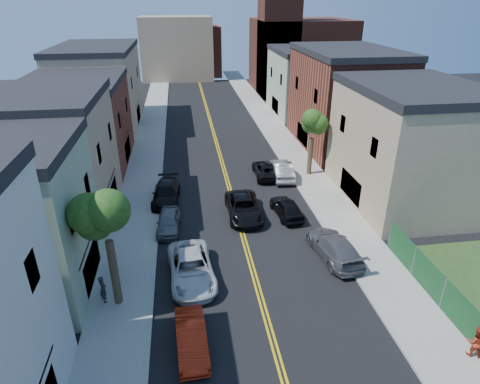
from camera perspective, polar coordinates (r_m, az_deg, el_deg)
name	(u,v)px	position (r m, az deg, el deg)	size (l,w,h in m)	color
sidewalk_left	(147,147)	(47.20, -12.90, 6.13)	(3.20, 100.00, 0.15)	gray
sidewalk_right	(284,141)	(48.44, 6.16, 7.15)	(3.20, 100.00, 0.15)	gray
curb_left	(163,147)	(47.08, -10.77, 6.28)	(0.30, 100.00, 0.15)	gray
curb_right	(269,142)	(48.05, 4.12, 7.08)	(0.30, 100.00, 0.15)	gray
bldg_left_tan_near	(44,162)	(33.03, -25.83, 3.78)	(9.00, 10.00, 9.00)	#998466
bldg_left_brick	(78,126)	(43.25, -21.89, 8.60)	(9.00, 12.00, 8.00)	brown
bldg_left_tan_far	(100,89)	(56.41, -19.11, 13.51)	(9.00, 16.00, 9.50)	#998466
bldg_right_tan	(408,148)	(35.27, 22.61, 5.69)	(9.00, 12.00, 9.00)	#998466
bldg_right_brick	(344,102)	(47.17, 14.42, 12.22)	(9.00, 14.00, 10.00)	brown
bldg_right_palegrn	(307,84)	(60.21, 9.36, 14.76)	(9.00, 12.00, 8.50)	gray
church	(296,49)	(74.72, 7.84, 19.29)	(16.20, 14.20, 22.60)	#4C2319
backdrop_left	(177,49)	(86.95, -8.87, 19.29)	(14.00, 8.00, 12.00)	#998466
backdrop_center	(196,51)	(91.11, -6.18, 19.09)	(10.00, 8.00, 10.00)	brown
fence_right	(461,313)	(24.00, 28.63, -14.71)	(0.04, 15.00, 1.90)	#143F1E
tree_left_mid	(102,198)	(20.87, -18.79, -0.83)	(5.20, 5.20, 9.29)	#3C301E
tree_right_far	(313,116)	(37.64, 10.29, 10.47)	(4.40, 4.40, 8.03)	#3C301E
red_sedan	(191,338)	(20.81, -6.84, -19.73)	(1.42, 4.06, 1.34)	#AE210B
white_pickup	(191,268)	(24.86, -6.86, -10.59)	(2.59, 5.61, 1.56)	silver
grey_car_left	(168,222)	(30.02, -10.04, -4.11)	(1.61, 4.00, 1.36)	slate
black_car_left	(166,193)	(34.14, -10.36, -0.16)	(2.10, 5.16, 1.50)	black
grey_car_right	(334,247)	(27.27, 13.14, -7.54)	(2.18, 5.35, 1.55)	#505156
black_car_right	(287,208)	(31.59, 6.58, -2.18)	(1.70, 4.22, 1.44)	black
silver_car_right	(282,170)	(38.25, 5.87, 3.16)	(1.71, 4.91, 1.62)	#9B9EA2
dark_car_right_far	(266,170)	(38.49, 3.72, 3.17)	(2.23, 4.85, 1.35)	black
black_suv_lane	(244,208)	(31.30, 0.54, -2.20)	(2.52, 5.46, 1.52)	black
pedestrian_left	(103,289)	(24.09, -18.71, -12.80)	(0.60, 0.39, 1.64)	#23232A
pedestrian_right	(475,341)	(22.91, 30.19, -17.70)	(0.80, 0.63, 1.65)	#A73119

